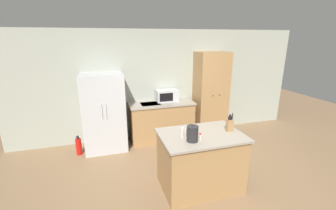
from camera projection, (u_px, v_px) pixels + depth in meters
name	position (u px, v px, depth m)	size (l,w,h in m)	color
ground_plane	(200.00, 187.00, 3.77)	(14.00, 14.00, 0.00)	#846647
wall_back	(163.00, 84.00, 5.53)	(7.20, 0.06, 2.60)	#9EA393
refrigerator	(104.00, 112.00, 4.90)	(0.89, 0.77, 1.69)	#B7BABC
back_counter	(162.00, 121.00, 5.44)	(1.53, 0.64, 0.93)	#9E7547
pantry_cabinet	(211.00, 94.00, 5.64)	(0.76, 0.59, 2.08)	#9E7547
kitchen_island	(200.00, 161.00, 3.68)	(1.32, 0.91, 0.94)	#9E7547
microwave	(167.00, 95.00, 5.42)	(0.54, 0.33, 0.28)	#B2B5B7
knife_block	(230.00, 125.00, 3.64)	(0.11, 0.06, 0.30)	#9E7547
spice_bottle_tall_dark	(188.00, 132.00, 3.44)	(0.05, 0.05, 0.15)	#563319
spice_bottle_short_red	(183.00, 133.00, 3.41)	(0.05, 0.05, 0.17)	beige
spice_bottle_amber_oil	(200.00, 137.00, 3.35)	(0.04, 0.04, 0.10)	beige
kettle	(192.00, 134.00, 3.28)	(0.17, 0.17, 0.26)	#232326
fire_extinguisher	(79.00, 146.00, 4.78)	(0.12, 0.12, 0.42)	red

